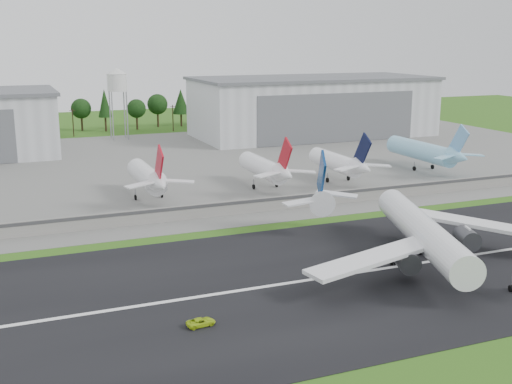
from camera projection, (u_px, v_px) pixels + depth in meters
name	position (u px, v px, depth m)	size (l,w,h in m)	color
ground	(359.00, 298.00, 103.78)	(600.00, 600.00, 0.00)	#285B15
runway	(329.00, 277.00, 112.79)	(320.00, 60.00, 0.10)	black
runway_centerline	(329.00, 277.00, 112.78)	(220.00, 1.00, 0.02)	white
apron	(171.00, 166.00, 212.01)	(320.00, 150.00, 0.10)	slate
blast_fence	(240.00, 207.00, 152.96)	(240.00, 0.61, 3.50)	gray
hangar_east	(313.00, 106.00, 276.91)	(102.00, 47.00, 25.20)	silver
water_tower	(117.00, 80.00, 263.13)	(8.40, 8.40, 29.40)	#99999E
utility_poles	(125.00, 134.00, 284.18)	(230.00, 3.00, 12.00)	black
treeline	(119.00, 129.00, 297.71)	(320.00, 16.00, 22.00)	black
main_airliner	(424.00, 239.00, 118.37)	(54.27, 57.71, 18.17)	white
ground_vehicle	(201.00, 322.00, 93.38)	(1.99, 4.32, 1.20)	#B1D418
parked_jet_red_a	(149.00, 178.00, 165.29)	(7.36, 31.29, 16.54)	white
parked_jet_red_b	(267.00, 169.00, 177.35)	(7.36, 31.29, 16.48)	white
parked_jet_navy	(341.00, 163.00, 185.80)	(7.36, 31.29, 16.40)	white
parked_jet_skyblue	(427.00, 152.00, 202.63)	(7.36, 37.29, 16.77)	#89CBEC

